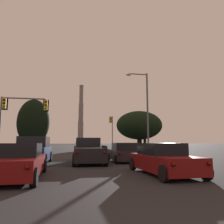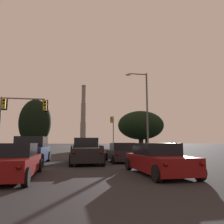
{
  "view_description": "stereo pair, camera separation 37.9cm",
  "coord_description": "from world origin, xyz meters",
  "px_view_note": "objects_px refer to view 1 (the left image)",
  "views": [
    {
      "loc": [
        -0.88,
        -0.4,
        1.46
      ],
      "look_at": [
        4.43,
        28.7,
        5.59
      ],
      "focal_mm": 35.0,
      "sensor_mm": 36.0,
      "label": 1
    },
    {
      "loc": [
        -0.5,
        -0.47,
        1.46
      ],
      "look_at": [
        4.43,
        28.7,
        5.59
      ],
      "focal_mm": 35.0,
      "sensor_mm": 36.0,
      "label": 2
    }
  ],
  "objects_px": {
    "pickup_truck_center_lane_front": "(89,151)",
    "smokestack": "(81,121)",
    "sedan_left_lane_second": "(18,162)",
    "street_lamp": "(145,105)",
    "suv_left_lane_front": "(34,151)",
    "traffic_light_overhead_left": "(17,111)",
    "traffic_light_far_right": "(112,128)",
    "sedan_right_lane_second": "(163,159)",
    "hatchback_right_lane_front": "(123,153)"
  },
  "relations": [
    {
      "from": "suv_left_lane_front",
      "to": "smokestack",
      "type": "xyz_separation_m",
      "value": [
        9.22,
        160.88,
        18.02
      ]
    },
    {
      "from": "smokestack",
      "to": "traffic_light_overhead_left",
      "type": "bearing_deg",
      "value": -94.49
    },
    {
      "from": "suv_left_lane_front",
      "to": "smokestack",
      "type": "distance_m",
      "value": 162.15
    },
    {
      "from": "pickup_truck_center_lane_front",
      "to": "suv_left_lane_front",
      "type": "height_order",
      "value": "suv_left_lane_front"
    },
    {
      "from": "sedan_left_lane_second",
      "to": "street_lamp",
      "type": "height_order",
      "value": "street_lamp"
    },
    {
      "from": "sedan_right_lane_second",
      "to": "traffic_light_far_right",
      "type": "relative_size",
      "value": 0.7
    },
    {
      "from": "suv_left_lane_front",
      "to": "street_lamp",
      "type": "bearing_deg",
      "value": 37.2
    },
    {
      "from": "sedan_left_lane_second",
      "to": "traffic_light_far_right",
      "type": "relative_size",
      "value": 0.7
    },
    {
      "from": "traffic_light_overhead_left",
      "to": "suv_left_lane_front",
      "type": "bearing_deg",
      "value": -66.91
    },
    {
      "from": "pickup_truck_center_lane_front",
      "to": "street_lamp",
      "type": "bearing_deg",
      "value": 50.12
    },
    {
      "from": "pickup_truck_center_lane_front",
      "to": "smokestack",
      "type": "height_order",
      "value": "smokestack"
    },
    {
      "from": "sedan_right_lane_second",
      "to": "traffic_light_far_right",
      "type": "distance_m",
      "value": 34.19
    },
    {
      "from": "suv_left_lane_front",
      "to": "sedan_left_lane_second",
      "type": "xyz_separation_m",
      "value": [
        0.39,
        -6.23,
        -0.23
      ]
    },
    {
      "from": "sedan_left_lane_second",
      "to": "smokestack",
      "type": "height_order",
      "value": "smokestack"
    },
    {
      "from": "sedan_left_lane_second",
      "to": "sedan_right_lane_second",
      "type": "bearing_deg",
      "value": -1.15
    },
    {
      "from": "traffic_light_overhead_left",
      "to": "sedan_right_lane_second",
      "type": "bearing_deg",
      "value": -53.25
    },
    {
      "from": "traffic_light_far_right",
      "to": "smokestack",
      "type": "relative_size",
      "value": 0.14
    },
    {
      "from": "sedan_left_lane_second",
      "to": "traffic_light_overhead_left",
      "type": "relative_size",
      "value": 0.8
    },
    {
      "from": "traffic_light_far_right",
      "to": "suv_left_lane_front",
      "type": "bearing_deg",
      "value": -110.7
    },
    {
      "from": "sedan_right_lane_second",
      "to": "traffic_light_overhead_left",
      "type": "height_order",
      "value": "traffic_light_overhead_left"
    },
    {
      "from": "traffic_light_overhead_left",
      "to": "sedan_left_lane_second",
      "type": "bearing_deg",
      "value": -75.86
    },
    {
      "from": "suv_left_lane_front",
      "to": "traffic_light_far_right",
      "type": "xyz_separation_m",
      "value": [
        10.45,
        27.66,
        3.51
      ]
    },
    {
      "from": "suv_left_lane_front",
      "to": "smokestack",
      "type": "bearing_deg",
      "value": 86.56
    },
    {
      "from": "sedan_right_lane_second",
      "to": "street_lamp",
      "type": "relative_size",
      "value": 0.49
    },
    {
      "from": "sedan_left_lane_second",
      "to": "traffic_light_far_right",
      "type": "bearing_deg",
      "value": 71.35
    },
    {
      "from": "pickup_truck_center_lane_front",
      "to": "sedan_right_lane_second",
      "type": "xyz_separation_m",
      "value": [
        2.98,
        -6.39,
        -0.14
      ]
    },
    {
      "from": "suv_left_lane_front",
      "to": "street_lamp",
      "type": "height_order",
      "value": "street_lamp"
    },
    {
      "from": "hatchback_right_lane_front",
      "to": "street_lamp",
      "type": "height_order",
      "value": "street_lamp"
    },
    {
      "from": "traffic_light_overhead_left",
      "to": "street_lamp",
      "type": "distance_m",
      "value": 13.91
    },
    {
      "from": "hatchback_right_lane_front",
      "to": "traffic_light_far_right",
      "type": "distance_m",
      "value": 27.69
    },
    {
      "from": "sedan_right_lane_second",
      "to": "pickup_truck_center_lane_front",
      "type": "bearing_deg",
      "value": 112.93
    },
    {
      "from": "hatchback_right_lane_front",
      "to": "street_lamp",
      "type": "distance_m",
      "value": 10.33
    },
    {
      "from": "hatchback_right_lane_front",
      "to": "suv_left_lane_front",
      "type": "height_order",
      "value": "suv_left_lane_front"
    },
    {
      "from": "sedan_right_lane_second",
      "to": "street_lamp",
      "type": "bearing_deg",
      "value": 71.98
    },
    {
      "from": "sedan_left_lane_second",
      "to": "traffic_light_overhead_left",
      "type": "bearing_deg",
      "value": 102.03
    },
    {
      "from": "suv_left_lane_front",
      "to": "sedan_left_lane_second",
      "type": "relative_size",
      "value": 1.03
    },
    {
      "from": "smokestack",
      "to": "suv_left_lane_front",
      "type": "bearing_deg",
      "value": -93.28
    },
    {
      "from": "sedan_left_lane_second",
      "to": "smokestack",
      "type": "relative_size",
      "value": 0.1
    },
    {
      "from": "pickup_truck_center_lane_front",
      "to": "street_lamp",
      "type": "xyz_separation_m",
      "value": [
        7.11,
        8.03,
        5.0
      ]
    },
    {
      "from": "traffic_light_overhead_left",
      "to": "traffic_light_far_right",
      "type": "height_order",
      "value": "traffic_light_far_right"
    },
    {
      "from": "sedan_right_lane_second",
      "to": "street_lamp",
      "type": "height_order",
      "value": "street_lamp"
    },
    {
      "from": "traffic_light_far_right",
      "to": "traffic_light_overhead_left",
      "type": "bearing_deg",
      "value": -122.56
    },
    {
      "from": "suv_left_lane_front",
      "to": "traffic_light_overhead_left",
      "type": "bearing_deg",
      "value": 112.92
    },
    {
      "from": "suv_left_lane_front",
      "to": "sedan_right_lane_second",
      "type": "height_order",
      "value": "suv_left_lane_front"
    },
    {
      "from": "traffic_light_overhead_left",
      "to": "smokestack",
      "type": "relative_size",
      "value": 0.12
    },
    {
      "from": "suv_left_lane_front",
      "to": "traffic_light_overhead_left",
      "type": "distance_m",
      "value": 8.2
    },
    {
      "from": "hatchback_right_lane_front",
      "to": "traffic_light_far_right",
      "type": "relative_size",
      "value": 0.61
    },
    {
      "from": "smokestack",
      "to": "pickup_truck_center_lane_front",
      "type": "bearing_deg",
      "value": -91.95
    },
    {
      "from": "sedan_left_lane_second",
      "to": "street_lamp",
      "type": "bearing_deg",
      "value": 52.07
    },
    {
      "from": "sedan_right_lane_second",
      "to": "sedan_left_lane_second",
      "type": "height_order",
      "value": "same"
    }
  ]
}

